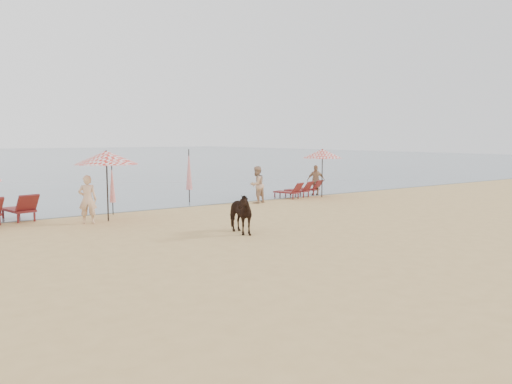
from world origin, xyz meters
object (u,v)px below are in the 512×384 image
umbrella_open_left_a (106,158)px  beachgoer_left (88,199)px  umbrella_closed_right (189,170)px  cow (238,213)px  lounger_cluster_right (300,189)px  umbrella_closed_left (112,183)px  beachgoer_right_b (316,180)px  umbrella_open_right (322,154)px  beachgoer_right_a (257,185)px

umbrella_open_left_a → beachgoer_left: (-0.76, -0.12, -1.46)m
umbrella_closed_right → beachgoer_left: umbrella_closed_right is taller
umbrella_closed_right → cow: umbrella_closed_right is taller
cow → lounger_cluster_right: bearing=44.4°
lounger_cluster_right → umbrella_closed_right: bearing=150.5°
lounger_cluster_right → umbrella_closed_left: (-10.02, -0.47, 0.86)m
lounger_cluster_right → beachgoer_right_b: 1.16m
umbrella_open_right → umbrella_closed_right: size_ratio=0.99×
umbrella_open_right → beachgoer_left: umbrella_open_right is taller
umbrella_closed_right → beachgoer_right_a: size_ratio=1.45×
lounger_cluster_right → cow: (-8.05, -6.61, 0.27)m
umbrella_open_left_a → umbrella_open_right: size_ratio=1.04×
beachgoer_right_b → umbrella_closed_left: bearing=34.0°
umbrella_open_left_a → umbrella_closed_left: umbrella_open_left_a is taller
beachgoer_left → beachgoer_right_b: 12.68m
umbrella_open_left_a → umbrella_closed_right: (4.88, 3.07, -0.78)m
umbrella_closed_left → beachgoer_right_a: 6.76m
umbrella_closed_right → beachgoer_left: bearing=-150.5°
umbrella_closed_right → beachgoer_right_b: (6.88, -1.16, -0.74)m
umbrella_closed_right → cow: size_ratio=1.61×
umbrella_open_left_a → umbrella_closed_right: bearing=37.7°
beachgoer_right_a → beachgoer_right_b: beachgoer_right_a is taller
umbrella_open_left_a → umbrella_open_right: bearing=11.0°
umbrella_open_left_a → beachgoer_right_b: umbrella_open_left_a is taller
umbrella_closed_left → beachgoer_right_a: umbrella_closed_left is taller
beachgoer_right_b → umbrella_closed_right: bearing=22.0°
umbrella_closed_left → umbrella_closed_right: 4.54m
umbrella_closed_right → beachgoer_right_b: 7.02m
umbrella_closed_left → beachgoer_right_b: bearing=2.5°
umbrella_closed_left → beachgoer_left: 2.13m
umbrella_closed_left → umbrella_closed_right: size_ratio=0.81×
umbrella_closed_right → beachgoer_right_a: umbrella_closed_right is taller
cow → umbrella_closed_left: bearing=112.8°
umbrella_open_right → umbrella_closed_left: bearing=-166.9°
umbrella_open_left_a → beachgoer_left: 1.65m
umbrella_closed_right → umbrella_open_left_a: bearing=-147.8°
umbrella_closed_left → beachgoer_left: umbrella_closed_left is taller
beachgoer_left → umbrella_closed_right: bearing=-126.8°
umbrella_open_right → umbrella_closed_left: size_ratio=1.23×
umbrella_open_left_a → umbrella_closed_left: bearing=70.8°
umbrella_open_right → beachgoer_right_a: size_ratio=1.44×
umbrella_closed_right → beachgoer_right_b: umbrella_closed_right is taller
umbrella_open_left_a → cow: (2.63, -4.72, -1.67)m
cow → beachgoer_right_a: 7.53m
umbrella_closed_right → cow: bearing=-106.1°
cow → beachgoer_right_a: beachgoer_right_a is taller
cow → umbrella_open_left_a: bearing=124.2°
umbrella_open_right → cow: size_ratio=1.60×
umbrella_closed_right → beachgoer_right_a: (2.53, -1.95, -0.68)m
umbrella_open_left_a → beachgoer_right_a: umbrella_open_left_a is taller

